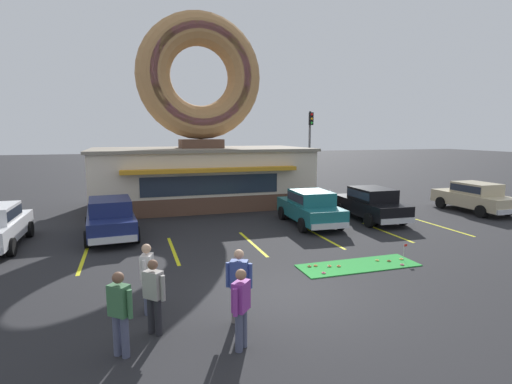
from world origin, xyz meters
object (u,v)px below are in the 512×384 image
car_black (371,203)px  trash_bin (327,199)px  golf_ball (328,266)px  car_navy (110,216)px  pedestrian_beanie_man (120,310)px  traffic_light_pole (310,140)px  car_teal (310,206)px  pedestrian_clipboard_woman (147,275)px  pedestrian_hooded_kid (154,293)px  pedestrian_leather_jacket_man (241,305)px  putting_flag_pin (405,248)px  pedestrian_blue_sweater_man (239,282)px  car_champagne (474,196)px

car_black → trash_bin: 3.62m
golf_ball → car_navy: bearing=137.4°
pedestrian_beanie_man → traffic_light_pole: (12.98, 19.37, 2.79)m
car_teal → pedestrian_clipboard_woman: (-7.58, -7.25, 0.06)m
pedestrian_hooded_kid → pedestrian_leather_jacket_man: bearing=-35.4°
car_navy → pedestrian_clipboard_woman: bearing=-81.7°
pedestrian_hooded_kid → pedestrian_leather_jacket_man: (1.58, -1.12, 0.00)m
pedestrian_beanie_man → trash_bin: size_ratio=1.71×
traffic_light_pole → pedestrian_leather_jacket_man: bearing=-118.5°
putting_flag_pin → pedestrian_blue_sweater_man: size_ratio=0.33×
car_teal → car_navy: 8.71m
golf_ball → traffic_light_pole: size_ratio=0.01×
pedestrian_beanie_man → trash_bin: 16.65m
golf_ball → car_black: (5.28, 5.67, 0.82)m
car_teal → car_champagne: (9.71, 0.09, 0.00)m
car_champagne → car_navy: 18.41m
car_teal → trash_bin: bearing=52.1°
putting_flag_pin → pedestrian_blue_sweater_man: 6.89m
golf_ball → pedestrian_beanie_man: bearing=-151.5°
putting_flag_pin → car_black: 6.33m
car_champagne → car_navy: (-18.41, 0.33, 0.00)m
car_black → pedestrian_clipboard_woman: size_ratio=2.75×
pedestrian_hooded_kid → traffic_light_pole: (12.32, 18.69, 2.81)m
pedestrian_hooded_kid → trash_bin: bearing=49.2°
putting_flag_pin → pedestrian_blue_sweater_man: bearing=-158.1°
car_teal → pedestrian_leather_jacket_man: size_ratio=2.85×
car_teal → trash_bin: 4.52m
car_teal → car_navy: size_ratio=0.99×
car_navy → traffic_light_pole: 17.03m
trash_bin → golf_ball: bearing=-117.6°
traffic_light_pole → car_teal: bearing=-114.9°
car_black → pedestrian_leather_jacket_man: (-9.15, -9.43, 0.03)m
pedestrian_blue_sweater_man → pedestrian_hooded_kid: (-1.83, 0.04, -0.04)m
golf_ball → pedestrian_leather_jacket_man: pedestrian_leather_jacket_man is taller
car_champagne → trash_bin: (-6.94, 3.47, -0.37)m
pedestrian_clipboard_woman → trash_bin: bearing=46.2°
car_black → pedestrian_leather_jacket_man: size_ratio=2.83×
pedestrian_leather_jacket_man → pedestrian_beanie_man: pedestrian_beanie_man is taller
pedestrian_leather_jacket_man → car_champagne: bearing=31.4°
golf_ball → trash_bin: trash_bin is taller
trash_bin → car_navy: bearing=-164.7°
putting_flag_pin → car_champagne: (9.00, 5.89, 0.43)m
car_black → pedestrian_clipboard_woman: pedestrian_clipboard_woman is taller
pedestrian_beanie_man → traffic_light_pole: traffic_light_pole is taller
trash_bin → pedestrian_beanie_man: bearing=-131.0°
pedestrian_blue_sweater_man → traffic_light_pole: size_ratio=0.29×
car_black → pedestrian_beanie_man: (-11.38, -8.99, 0.05)m
car_navy → pedestrian_leather_jacket_man: size_ratio=2.87×
golf_ball → car_black: bearing=47.1°
car_navy → pedestrian_clipboard_woman: (1.12, -7.67, 0.06)m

